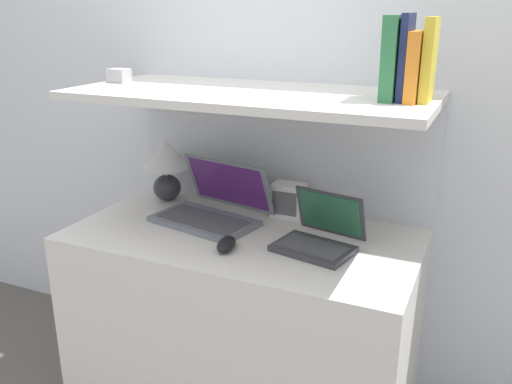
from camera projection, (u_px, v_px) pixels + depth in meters
name	position (u px, v px, depth m)	size (l,w,h in m)	color
wall_back	(284.00, 93.00, 2.14)	(6.00, 0.05, 2.40)	silver
desk	(243.00, 324.00, 2.06)	(1.24, 0.65, 0.75)	silver
back_riser	(278.00, 235.00, 2.28)	(1.24, 0.04, 1.22)	silver
shelf	(250.00, 95.00, 1.85)	(1.24, 0.58, 0.03)	silver
table_lamp	(166.00, 162.00, 2.24)	(0.20, 0.20, 0.26)	#2D2D33
laptop_large	(212.00, 208.00, 2.06)	(0.44, 0.37, 0.22)	slate
laptop_small	(319.00, 236.00, 1.81)	(0.29, 0.27, 0.18)	#333338
computer_mouse	(226.00, 244.00, 1.81)	(0.08, 0.13, 0.04)	black
router_box	(288.00, 200.00, 2.09)	(0.12, 0.09, 0.13)	white
book_yellow	(429.00, 60.00, 1.58)	(0.03, 0.13, 0.24)	gold
book_orange	(416.00, 67.00, 1.60)	(0.04, 0.17, 0.20)	orange
book_navy	(406.00, 58.00, 1.61)	(0.02, 0.14, 0.25)	navy
book_green	(393.00, 58.00, 1.62)	(0.04, 0.17, 0.25)	#2D7042
shelf_gadget	(119.00, 76.00, 2.05)	(0.08, 0.06, 0.05)	#99999E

